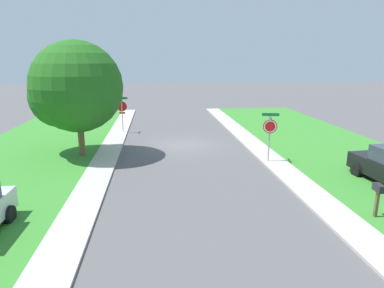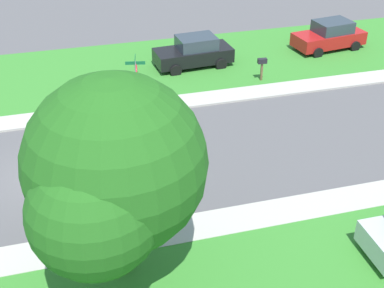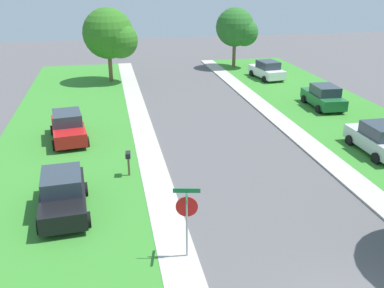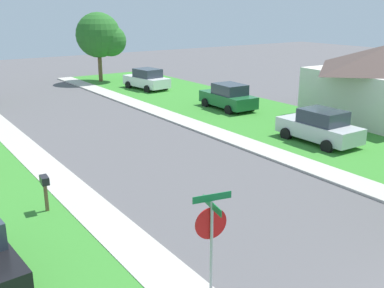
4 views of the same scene
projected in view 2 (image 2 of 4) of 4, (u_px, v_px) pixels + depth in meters
name	position (u px, v px, depth m)	size (l,w,h in m)	color
ground_plane	(48.00, 175.00, 21.53)	(120.00, 120.00, 0.00)	#565456
sidewalk_east	(381.00, 194.00, 20.38)	(1.40, 56.00, 0.10)	#B7B2A8
sidewalk_west	(280.00, 89.00, 28.11)	(1.40, 56.00, 0.10)	#B7B2A8
lawn_west	(248.00, 56.00, 31.98)	(8.00, 56.00, 0.08)	#38842D
stop_sign_far_corner	(136.00, 75.00, 25.15)	(0.90, 0.90, 2.77)	#9E9EA3
car_red_far_down_street	(330.00, 36.00, 32.55)	(2.47, 4.50, 1.76)	red
car_black_behind_trees	(194.00, 52.00, 30.30)	(2.26, 4.41, 1.76)	black
tree_across_right	(110.00, 176.00, 14.64)	(5.51, 5.13, 6.64)	brown
mailbox	(262.00, 64.00, 28.53)	(0.28, 0.50, 1.31)	brown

